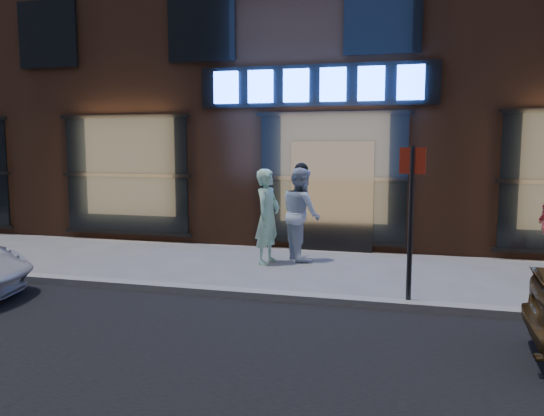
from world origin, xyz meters
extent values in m
plane|color=slate|center=(0.00, 0.00, 0.00)|extent=(90.00, 90.00, 0.00)
cube|color=gray|center=(0.00, 0.00, 0.06)|extent=(60.00, 0.25, 0.12)
cube|color=#54301E|center=(0.00, 8.00, 5.00)|extent=(30.00, 8.00, 10.00)
cube|color=black|center=(-0.40, 3.95, 3.60)|extent=(5.20, 0.06, 0.90)
cube|color=black|center=(0.00, 3.92, 1.20)|extent=(1.80, 0.10, 2.40)
cube|color=#FFBF72|center=(-5.00, 3.98, 1.60)|extent=(3.00, 0.04, 2.60)
cube|color=black|center=(-5.00, 3.94, 1.60)|extent=(3.20, 0.06, 2.80)
cube|color=#FFBF72|center=(0.00, 3.98, 1.60)|extent=(3.00, 0.04, 2.60)
cube|color=black|center=(0.00, 3.94, 1.60)|extent=(3.20, 0.06, 2.80)
cube|color=black|center=(-7.00, 3.94, 5.00)|extent=(1.60, 0.06, 1.60)
cube|color=black|center=(-3.00, 3.94, 5.00)|extent=(1.60, 0.06, 1.60)
cube|color=black|center=(1.00, 3.94, 5.00)|extent=(1.60, 0.06, 1.60)
cube|color=#2659FF|center=(-2.40, 3.88, 3.60)|extent=(0.55, 0.12, 0.70)
cube|color=#2659FF|center=(-1.60, 3.88, 3.60)|extent=(0.55, 0.12, 0.70)
cube|color=#2659FF|center=(-0.80, 3.88, 3.60)|extent=(0.55, 0.12, 0.70)
cube|color=#2659FF|center=(0.00, 3.88, 3.60)|extent=(0.55, 0.12, 0.70)
cube|color=#2659FF|center=(0.80, 3.88, 3.60)|extent=(0.55, 0.12, 0.70)
cube|color=#2659FF|center=(1.60, 3.88, 3.60)|extent=(0.55, 0.12, 0.70)
imported|color=#B1E8D1|center=(-1.05, 2.39, 0.93)|extent=(0.59, 0.76, 1.86)
imported|color=white|center=(-0.48, 2.90, 0.94)|extent=(1.09, 1.15, 1.89)
cylinder|color=#262628|center=(1.66, 0.10, 1.16)|extent=(0.07, 0.07, 2.32)
cube|color=#A12312|center=(1.66, 0.10, 2.11)|extent=(0.36, 0.15, 0.37)
camera|label=1|loc=(1.60, -7.56, 2.34)|focal=35.00mm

